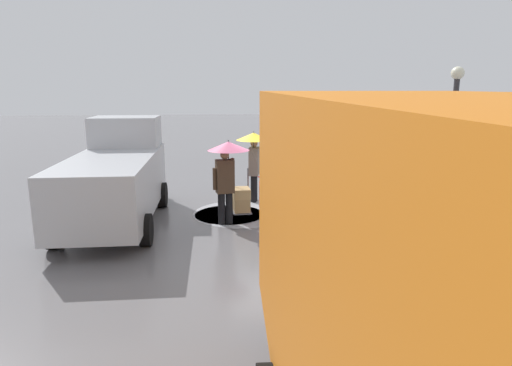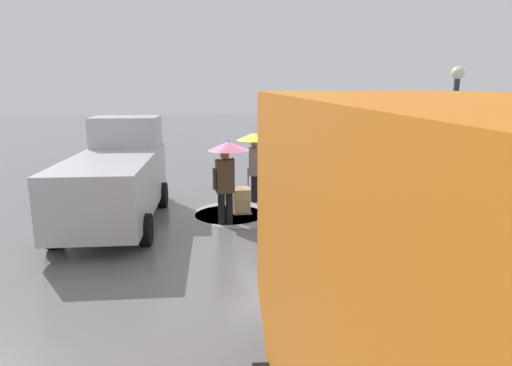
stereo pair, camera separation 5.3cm
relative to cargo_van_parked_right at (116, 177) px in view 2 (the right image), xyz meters
The scene contains 10 objects.
ground_plane 4.31m from the cargo_van_parked_right, behind, with size 90.00×90.00×0.00m, color slate.
slush_patch_near_cluster 3.49m from the cargo_van_parked_right, behind, with size 2.73×2.73×0.01m, color #999BA0.
slush_patch_under_van 3.14m from the cargo_van_parked_right, behind, with size 1.91×1.91×0.01m, color #999BA0.
cargo_van_parked_right is the anchor object (origin of this frame).
shopping_cart_vendor 3.99m from the cargo_van_parked_right, behind, with size 0.62×0.87×1.04m.
hand_dolly_boxes 3.26m from the cargo_van_parked_right, behind, with size 0.55×0.73×1.32m.
pedestrian_pink_side 2.88m from the cargo_van_parked_right, behind, with size 1.04×1.04×2.15m.
pedestrian_black_side 4.07m from the cargo_van_parked_right, 155.43° to the right, with size 1.04×1.04×2.15m.
pedestrian_white_side 4.91m from the cargo_van_parked_right, behind, with size 1.04×1.04×2.15m.
street_lamp 8.10m from the cargo_van_parked_right, 165.92° to the left, with size 0.28×0.28×3.86m.
Camera 2 is at (1.56, 11.69, 3.43)m, focal length 30.88 mm.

